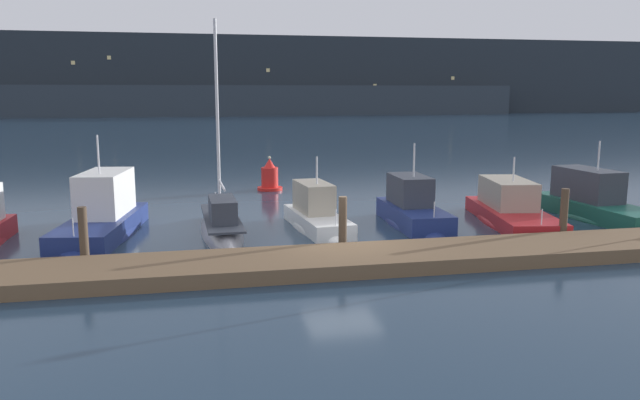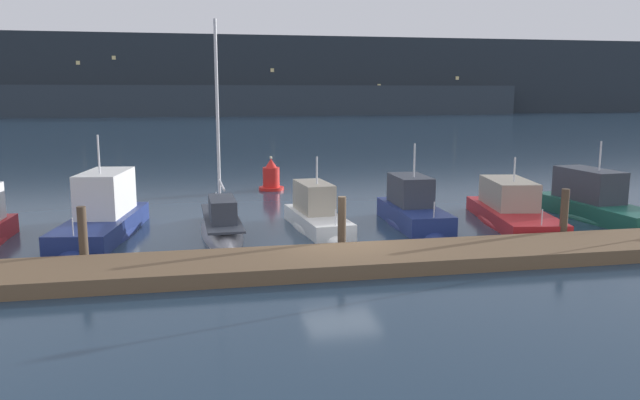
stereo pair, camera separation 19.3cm
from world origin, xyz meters
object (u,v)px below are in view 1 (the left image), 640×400
motorboat_berth_6 (413,216)px  channel_buoy (270,178)px  motorboat_berth_5 (317,221)px  sailboat_berth_4 (222,230)px  motorboat_berth_7 (511,216)px  motorboat_berth_3 (103,224)px  motorboat_berth_8 (595,209)px

motorboat_berth_6 → channel_buoy: size_ratio=2.96×
motorboat_berth_5 → motorboat_berth_6: size_ratio=1.00×
sailboat_berth_4 → motorboat_berth_6: (7.79, 0.06, 0.22)m
motorboat_berth_7 → sailboat_berth_4: bearing=178.1°
motorboat_berth_7 → motorboat_berth_5: bearing=176.3°
motorboat_berth_6 → motorboat_berth_5: bearing=178.9°
channel_buoy → motorboat_berth_3: bearing=-128.2°
motorboat_berth_6 → motorboat_berth_8: size_ratio=0.77×
motorboat_berth_3 → motorboat_berth_6: bearing=-2.8°
sailboat_berth_4 → motorboat_berth_7: sailboat_berth_4 is taller
motorboat_berth_8 → motorboat_berth_3: bearing=177.4°
sailboat_berth_4 → motorboat_berth_5: 3.79m
sailboat_berth_4 → channel_buoy: sailboat_berth_4 is taller
motorboat_berth_8 → channel_buoy: 16.63m
sailboat_berth_4 → motorboat_berth_6: bearing=0.5°
motorboat_berth_6 → sailboat_berth_4: bearing=-179.5°
motorboat_berth_5 → motorboat_berth_7: 8.21m
motorboat_berth_3 → motorboat_berth_8: size_ratio=1.03×
motorboat_berth_3 → motorboat_berth_5: size_ratio=1.35×
motorboat_berth_3 → sailboat_berth_4: bearing=-8.4°
sailboat_berth_4 → motorboat_berth_5: size_ratio=1.59×
motorboat_berth_7 → channel_buoy: motorboat_berth_7 is taller
motorboat_berth_3 → channel_buoy: (7.64, 9.70, 0.26)m
motorboat_berth_3 → channel_buoy: 12.35m
motorboat_berth_5 → motorboat_berth_8: 12.19m
sailboat_berth_4 → motorboat_berth_8: bearing=-0.9°
motorboat_berth_5 → motorboat_berth_8: motorboat_berth_8 is taller
sailboat_berth_4 → motorboat_berth_7: size_ratio=1.16×
motorboat_berth_5 → motorboat_berth_8: (12.19, -0.40, 0.12)m
sailboat_berth_4 → motorboat_berth_7: 11.99m
sailboat_berth_4 → motorboat_berth_6: sailboat_berth_4 is taller
sailboat_berth_4 → channel_buoy: size_ratio=4.71×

